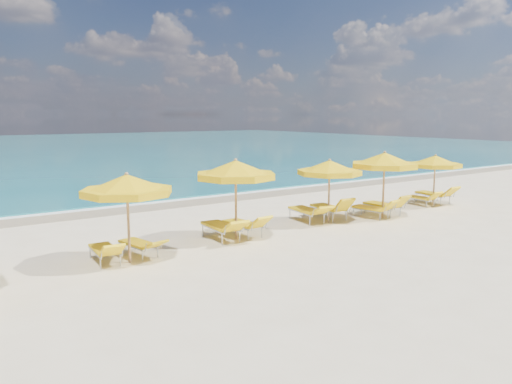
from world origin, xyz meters
TOP-DOWN VIEW (x-y plane):
  - ground_plane at (0.00, 0.00)m, footprint 120.00×120.00m
  - ocean at (0.00, 48.00)m, footprint 120.00×80.00m
  - wet_sand_band at (0.00, 7.40)m, footprint 120.00×2.60m
  - foam_line at (0.00, 8.20)m, footprint 120.00×1.20m
  - whitecap_far at (8.00, 24.00)m, footprint 18.00×0.30m
  - umbrella_3 at (-5.22, -0.21)m, footprint 2.67×2.67m
  - umbrella_4 at (-1.58, 0.32)m, footprint 2.77×2.77m
  - umbrella_5 at (2.44, 0.44)m, footprint 2.33×2.33m
  - umbrella_6 at (4.73, -0.06)m, footprint 3.29×3.29m
  - umbrella_7 at (8.51, 0.46)m, footprint 2.67×2.67m
  - lounger_3_left at (-5.75, 0.16)m, footprint 0.66×1.73m
  - lounger_3_right at (-4.76, 0.26)m, footprint 0.88×1.77m
  - lounger_4_left at (-1.98, 0.53)m, footprint 0.77×2.08m
  - lounger_4_right at (-1.14, 0.55)m, footprint 0.79×1.93m
  - lounger_5_left at (1.92, 1.00)m, footprint 0.91×2.13m
  - lounger_5_right at (2.94, 0.93)m, footprint 0.88×2.02m
  - lounger_6_left at (4.34, 0.14)m, footprint 0.86×1.83m
  - lounger_6_right at (5.16, 0.28)m, footprint 0.70×1.87m
  - lounger_7_left at (8.07, 0.74)m, footprint 0.62×1.60m
  - lounger_7_right at (9.04, 0.81)m, footprint 0.73×1.96m

SIDE VIEW (x-z plane):
  - ground_plane at x=0.00m, z-range 0.00..0.00m
  - ocean at x=0.00m, z-range -0.15..0.15m
  - wet_sand_band at x=0.00m, z-range -0.01..0.01m
  - foam_line at x=0.00m, z-range -0.01..0.01m
  - whitecap_far at x=8.00m, z-range -0.03..0.03m
  - lounger_7_left at x=8.07m, z-range -0.17..0.56m
  - lounger_3_right at x=-4.76m, z-range -0.11..0.51m
  - lounger_3_left at x=-5.75m, z-range -0.16..0.57m
  - lounger_6_left at x=4.34m, z-range -0.19..0.63m
  - lounger_4_right at x=-1.14m, z-range -0.18..0.64m
  - lounger_6_right at x=5.16m, z-range -0.22..0.69m
  - lounger_7_right at x=9.04m, z-range -0.20..0.68m
  - lounger_5_left at x=1.92m, z-range -0.16..0.64m
  - lounger_4_left at x=-1.98m, z-range -0.17..0.66m
  - lounger_5_right at x=2.94m, z-range -0.23..0.73m
  - umbrella_7 at x=8.51m, z-range 0.78..2.98m
  - umbrella_5 at x=2.44m, z-range 0.82..3.13m
  - umbrella_3 at x=-5.22m, z-range 0.85..3.24m
  - umbrella_6 at x=4.73m, z-range 0.89..3.41m
  - umbrella_4 at x=-1.58m, z-range 0.89..3.43m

